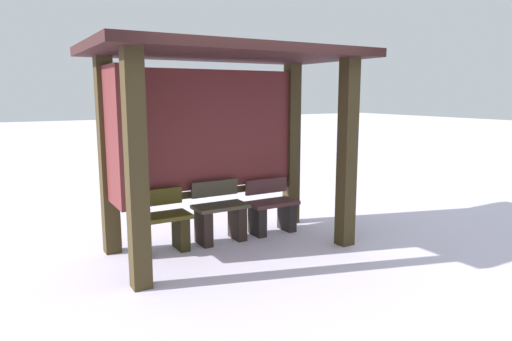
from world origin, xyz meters
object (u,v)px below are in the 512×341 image
(bench_left_inside, at_px, (161,227))
(bench_right_inside, at_px, (272,211))
(bus_shelter, at_px, (218,103))
(bench_center_inside, at_px, (220,217))

(bench_left_inside, height_order, bench_right_inside, bench_left_inside)
(bus_shelter, bearing_deg, bench_right_inside, 9.90)
(bench_left_inside, relative_size, bench_right_inside, 1.03)
(bench_center_inside, relative_size, bench_right_inside, 1.06)
(bench_left_inside, relative_size, bench_center_inside, 0.96)
(bench_right_inside, bearing_deg, bus_shelter, -170.10)
(bench_left_inside, distance_m, bench_right_inside, 1.55)
(bench_left_inside, distance_m, bench_center_inside, 0.77)
(bench_center_inside, bearing_deg, bus_shelter, -118.85)
(bus_shelter, xyz_separation_m, bench_left_inside, (-0.69, 0.15, -1.44))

